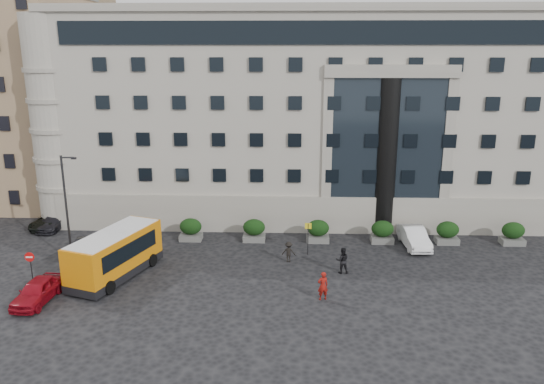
{
  "coord_description": "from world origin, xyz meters",
  "views": [
    {
      "loc": [
        4.17,
        -32.9,
        15.38
      ],
      "look_at": [
        2.78,
        4.75,
        5.0
      ],
      "focal_mm": 35.0,
      "sensor_mm": 36.0,
      "label": 1
    }
  ],
  "objects_px": {
    "hedge_d": "(382,232)",
    "parked_car_b": "(85,247)",
    "bus_stop_sign": "(308,233)",
    "parked_car_d": "(49,221)",
    "no_entry_sign": "(30,262)",
    "hedge_c": "(318,231)",
    "white_taxi": "(414,237)",
    "pedestrian_b": "(342,260)",
    "minibus": "(115,253)",
    "hedge_f": "(513,233)",
    "red_truck": "(131,191)",
    "parked_car_c": "(55,222)",
    "pedestrian_c": "(289,252)",
    "pedestrian_a": "(323,286)",
    "hedge_a": "(191,229)",
    "hedge_b": "(254,230)",
    "hedge_e": "(447,232)",
    "street_lamp": "(67,205)",
    "parked_car_a": "(37,291)"
  },
  "relations": [
    {
      "from": "parked_car_b",
      "to": "parked_car_d",
      "type": "height_order",
      "value": "parked_car_d"
    },
    {
      "from": "no_entry_sign",
      "to": "parked_car_d",
      "type": "distance_m",
      "value": 12.22
    },
    {
      "from": "hedge_e",
      "to": "parked_car_a",
      "type": "bearing_deg",
      "value": -158.35
    },
    {
      "from": "hedge_b",
      "to": "hedge_e",
      "type": "xyz_separation_m",
      "value": [
        15.6,
        0.0,
        0.0
      ]
    },
    {
      "from": "minibus",
      "to": "no_entry_sign",
      "type": "bearing_deg",
      "value": -144.35
    },
    {
      "from": "hedge_d",
      "to": "parked_car_b",
      "type": "relative_size",
      "value": 0.5
    },
    {
      "from": "no_entry_sign",
      "to": "parked_car_b",
      "type": "distance_m",
      "value": 5.64
    },
    {
      "from": "red_truck",
      "to": "white_taxi",
      "type": "bearing_deg",
      "value": -25.87
    },
    {
      "from": "white_taxi",
      "to": "pedestrian_b",
      "type": "distance_m",
      "value": 8.14
    },
    {
      "from": "white_taxi",
      "to": "pedestrian_a",
      "type": "relative_size",
      "value": 2.53
    },
    {
      "from": "hedge_e",
      "to": "parked_car_a",
      "type": "relative_size",
      "value": 0.43
    },
    {
      "from": "pedestrian_b",
      "to": "minibus",
      "type": "bearing_deg",
      "value": 3.96
    },
    {
      "from": "parked_car_c",
      "to": "pedestrian_c",
      "type": "bearing_deg",
      "value": -12.88
    },
    {
      "from": "hedge_a",
      "to": "street_lamp",
      "type": "relative_size",
      "value": 0.23
    },
    {
      "from": "hedge_c",
      "to": "white_taxi",
      "type": "xyz_separation_m",
      "value": [
        7.57,
        -0.8,
        -0.15
      ]
    },
    {
      "from": "pedestrian_a",
      "to": "hedge_e",
      "type": "bearing_deg",
      "value": -152.31
    },
    {
      "from": "bus_stop_sign",
      "to": "parked_car_d",
      "type": "height_order",
      "value": "bus_stop_sign"
    },
    {
      "from": "minibus",
      "to": "pedestrian_a",
      "type": "distance_m",
      "value": 14.38
    },
    {
      "from": "hedge_a",
      "to": "pedestrian_c",
      "type": "bearing_deg",
      "value": -28.1
    },
    {
      "from": "street_lamp",
      "to": "pedestrian_c",
      "type": "xyz_separation_m",
      "value": [
        15.99,
        0.5,
        -3.59
      ]
    },
    {
      "from": "minibus",
      "to": "parked_car_c",
      "type": "bearing_deg",
      "value": 150.65
    },
    {
      "from": "hedge_d",
      "to": "street_lamp",
      "type": "relative_size",
      "value": 0.23
    },
    {
      "from": "pedestrian_b",
      "to": "hedge_d",
      "type": "bearing_deg",
      "value": -121.93
    },
    {
      "from": "hedge_f",
      "to": "parked_car_d",
      "type": "distance_m",
      "value": 39.09
    },
    {
      "from": "hedge_b",
      "to": "parked_car_c",
      "type": "xyz_separation_m",
      "value": [
        -17.62,
        2.4,
        -0.31
      ]
    },
    {
      "from": "pedestrian_b",
      "to": "hedge_a",
      "type": "bearing_deg",
      "value": -27.75
    },
    {
      "from": "no_entry_sign",
      "to": "parked_car_d",
      "type": "xyz_separation_m",
      "value": [
        -4.0,
        11.5,
        -1.03
      ]
    },
    {
      "from": "hedge_b",
      "to": "hedge_f",
      "type": "distance_m",
      "value": 20.8
    },
    {
      "from": "red_truck",
      "to": "pedestrian_b",
      "type": "xyz_separation_m",
      "value": [
        19.83,
        -16.68,
        -0.32
      ]
    },
    {
      "from": "white_taxi",
      "to": "pedestrian_a",
      "type": "xyz_separation_m",
      "value": [
        -7.74,
        -9.46,
        0.15
      ]
    },
    {
      "from": "bus_stop_sign",
      "to": "minibus",
      "type": "height_order",
      "value": "minibus"
    },
    {
      "from": "hedge_f",
      "to": "parked_car_b",
      "type": "relative_size",
      "value": 0.5
    },
    {
      "from": "hedge_f",
      "to": "parked_car_b",
      "type": "xyz_separation_m",
      "value": [
        -33.5,
        -3.5,
        -0.32
      ]
    },
    {
      "from": "red_truck",
      "to": "hedge_c",
      "type": "bearing_deg",
      "value": -32.08
    },
    {
      "from": "hedge_c",
      "to": "pedestrian_b",
      "type": "distance_m",
      "value": 6.3
    },
    {
      "from": "parked_car_a",
      "to": "hedge_a",
      "type": "bearing_deg",
      "value": 60.28
    },
    {
      "from": "hedge_e",
      "to": "parked_car_b",
      "type": "bearing_deg",
      "value": -172.94
    },
    {
      "from": "pedestrian_a",
      "to": "pedestrian_c",
      "type": "height_order",
      "value": "pedestrian_a"
    },
    {
      "from": "bus_stop_sign",
      "to": "no_entry_sign",
      "type": "distance_m",
      "value": 19.46
    },
    {
      "from": "hedge_c",
      "to": "pedestrian_a",
      "type": "bearing_deg",
      "value": -90.97
    },
    {
      "from": "hedge_f",
      "to": "bus_stop_sign",
      "type": "relative_size",
      "value": 0.73
    },
    {
      "from": "hedge_a",
      "to": "parked_car_b",
      "type": "relative_size",
      "value": 0.5
    },
    {
      "from": "no_entry_sign",
      "to": "hedge_f",
      "type": "bearing_deg",
      "value": 14.17
    },
    {
      "from": "parked_car_b",
      "to": "pedestrian_c",
      "type": "bearing_deg",
      "value": -12.36
    },
    {
      "from": "hedge_f",
      "to": "white_taxi",
      "type": "bearing_deg",
      "value": -174.31
    },
    {
      "from": "pedestrian_c",
      "to": "pedestrian_a",
      "type": "bearing_deg",
      "value": 116.71
    },
    {
      "from": "minibus",
      "to": "red_truck",
      "type": "relative_size",
      "value": 1.73
    },
    {
      "from": "hedge_d",
      "to": "hedge_e",
      "type": "height_order",
      "value": "same"
    },
    {
      "from": "hedge_b",
      "to": "parked_car_b",
      "type": "distance_m",
      "value": 13.18
    },
    {
      "from": "pedestrian_b",
      "to": "no_entry_sign",
      "type": "bearing_deg",
      "value": 7.09
    }
  ]
}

